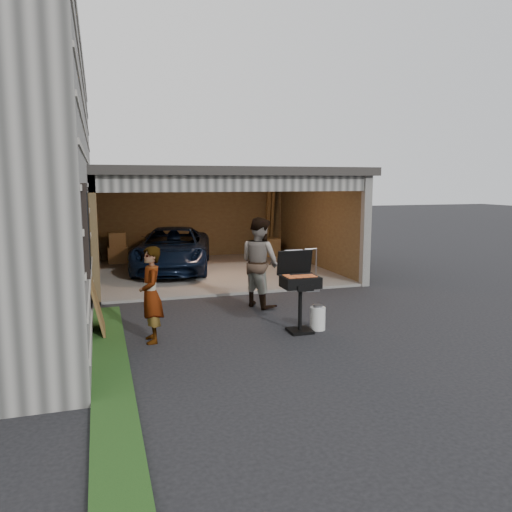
# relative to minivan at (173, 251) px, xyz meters

# --- Properties ---
(ground) EXTENTS (80.00, 80.00, 0.00)m
(ground) POSITION_rel_minivan_xyz_m (0.34, -6.90, -0.60)
(ground) COLOR black
(ground) RESTS_ON ground
(groundcover_strip) EXTENTS (0.50, 8.00, 0.06)m
(groundcover_strip) POSITION_rel_minivan_xyz_m (-1.91, -7.90, -0.57)
(groundcover_strip) COLOR #193814
(groundcover_strip) RESTS_ON ground
(garage) EXTENTS (6.80, 6.30, 2.90)m
(garage) POSITION_rel_minivan_xyz_m (1.11, -0.11, 1.27)
(garage) COLOR #605E59
(garage) RESTS_ON ground
(minivan) EXTENTS (2.94, 4.67, 1.20)m
(minivan) POSITION_rel_minivan_xyz_m (0.00, 0.00, 0.00)
(minivan) COLOR black
(minivan) RESTS_ON ground
(woman) EXTENTS (0.39, 0.58, 1.55)m
(woman) POSITION_rel_minivan_xyz_m (-1.23, -6.19, 0.17)
(woman) COLOR #99A9C0
(woman) RESTS_ON ground
(man) EXTENTS (1.01, 1.11, 1.85)m
(man) POSITION_rel_minivan_xyz_m (1.14, -4.50, 0.32)
(man) COLOR #402B19
(man) RESTS_ON ground
(bbq_grill) EXTENTS (0.62, 0.55, 1.39)m
(bbq_grill) POSITION_rel_minivan_xyz_m (1.24, -6.40, 0.23)
(bbq_grill) COLOR black
(bbq_grill) RESTS_ON ground
(propane_tank) EXTENTS (0.34, 0.34, 0.40)m
(propane_tank) POSITION_rel_minivan_xyz_m (1.60, -6.39, -0.40)
(propane_tank) COLOR white
(propane_tank) RESTS_ON ground
(plywood_panel) EXTENTS (0.24, 0.85, 0.93)m
(plywood_panel) POSITION_rel_minivan_xyz_m (-2.06, -5.54, -0.14)
(plywood_panel) COLOR brown
(plywood_panel) RESTS_ON ground
(hand_truck) EXTENTS (0.42, 0.32, 1.01)m
(hand_truck) POSITION_rel_minivan_xyz_m (2.77, -3.43, -0.41)
(hand_truck) COLOR gray
(hand_truck) RESTS_ON ground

